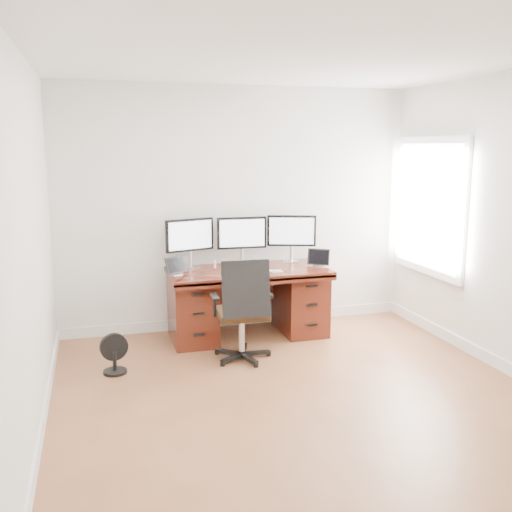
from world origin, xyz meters
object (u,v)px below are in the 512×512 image
object	(u,v)px
office_chair	(243,327)
keyboard	(257,271)
floor_fan	(114,354)
monitor_center	(242,235)
desk	(248,300)

from	to	relation	value
office_chair	keyboard	distance (m)	0.73
floor_fan	monitor_center	distance (m)	1.94
desk	office_chair	xyz separation A→B (m)	(-0.24, -0.70, -0.07)
office_chair	monitor_center	world-z (taller)	monitor_center
floor_fan	monitor_center	world-z (taller)	monitor_center
office_chair	monitor_center	distance (m)	1.23
monitor_center	floor_fan	bearing A→B (deg)	-144.57
floor_fan	desk	bearing A→B (deg)	15.96
keyboard	floor_fan	bearing A→B (deg)	-171.69
desk	keyboard	distance (m)	0.41
office_chair	floor_fan	xyz separation A→B (m)	(-1.21, 0.01, -0.16)
monitor_center	keyboard	world-z (taller)	monitor_center
office_chair	keyboard	xyz separation A→B (m)	(0.29, 0.52, 0.42)
desk	monitor_center	size ratio (longest dim) A/B	3.09
monitor_center	office_chair	bearing A→B (deg)	-101.59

